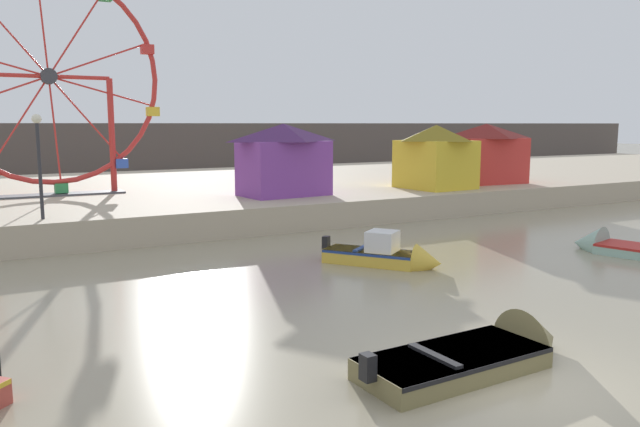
# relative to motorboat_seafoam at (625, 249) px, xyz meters

# --- Properties ---
(ground_plane) EXTENTS (240.00, 240.00, 0.00)m
(ground_plane) POSITION_rel_motorboat_seafoam_xyz_m (-11.09, -5.72, -0.19)
(ground_plane) COLOR gray
(quay_promenade) EXTENTS (110.00, 22.14, 1.11)m
(quay_promenade) POSITION_rel_motorboat_seafoam_xyz_m (-11.09, 20.15, 0.36)
(quay_promenade) COLOR #B7A88E
(quay_promenade) RESTS_ON ground_plane
(distant_town_skyline) EXTENTS (140.00, 3.00, 4.40)m
(distant_town_skyline) POSITION_rel_motorboat_seafoam_xyz_m (-11.09, 43.69, 2.01)
(distant_town_skyline) COLOR #564C47
(distant_town_skyline) RESTS_ON ground_plane
(motorboat_seafoam) EXTENTS (2.43, 4.77, 1.35)m
(motorboat_seafoam) POSITION_rel_motorboat_seafoam_xyz_m (0.00, 0.00, 0.00)
(motorboat_seafoam) COLOR #93BCAD
(motorboat_seafoam) RESTS_ON ground_plane
(motorboat_olive_wood) EXTENTS (4.60, 1.58, 1.39)m
(motorboat_olive_wood) POSITION_rel_motorboat_seafoam_xyz_m (-10.89, -4.88, 0.02)
(motorboat_olive_wood) COLOR olive
(motorboat_olive_wood) RESTS_ON ground_plane
(motorboat_mustard_yellow) EXTENTS (3.03, 3.63, 1.39)m
(motorboat_mustard_yellow) POSITION_rel_motorboat_seafoam_xyz_m (-7.88, 2.53, 0.12)
(motorboat_mustard_yellow) COLOR gold
(motorboat_mustard_yellow) RESTS_ON ground_plane
(ferris_wheel_red_frame) EXTENTS (9.70, 1.20, 10.18)m
(ferris_wheel_red_frame) POSITION_rel_motorboat_seafoam_xyz_m (-15.68, 17.69, 6.03)
(ferris_wheel_red_frame) COLOR red
(ferris_wheel_red_frame) RESTS_ON quay_promenade
(carnival_booth_yellow_awning) EXTENTS (3.52, 3.77, 3.19)m
(carnival_booth_yellow_awning) POSITION_rel_motorboat_seafoam_xyz_m (1.56, 11.76, 2.57)
(carnival_booth_yellow_awning) COLOR yellow
(carnival_booth_yellow_awning) RESTS_ON quay_promenade
(carnival_booth_purple_stall) EXTENTS (4.35, 3.04, 3.25)m
(carnival_booth_purple_stall) POSITION_rel_motorboat_seafoam_xyz_m (-6.57, 12.60, 2.60)
(carnival_booth_purple_stall) COLOR purple
(carnival_booth_purple_stall) RESTS_ON quay_promenade
(carnival_booth_red_striped) EXTENTS (4.66, 3.18, 3.26)m
(carnival_booth_red_striped) POSITION_rel_motorboat_seafoam_xyz_m (5.74, 12.57, 2.61)
(carnival_booth_red_striped) COLOR red
(carnival_booth_red_striped) RESTS_ON quay_promenade
(promenade_lamp_near) EXTENTS (0.32, 0.32, 3.57)m
(promenade_lamp_near) POSITION_rel_motorboat_seafoam_xyz_m (-16.94, 10.21, 3.28)
(promenade_lamp_near) COLOR #2D2D33
(promenade_lamp_near) RESTS_ON quay_promenade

